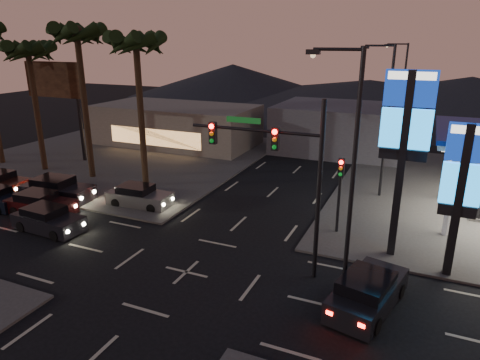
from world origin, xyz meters
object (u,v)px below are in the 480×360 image
at_px(traffic_signal_mast, 281,162).
at_px(suv_station, 367,292).
at_px(car_lane_a_mid, 40,204).
at_px(car_lane_b_rear, 0,182).
at_px(pylon_sign_tall, 406,129).
at_px(car_lane_b_mid, 57,190).
at_px(car_lane_b_front, 139,196).
at_px(pylon_sign_short, 462,178).
at_px(car_lane_a_front, 48,220).

xyz_separation_m(traffic_signal_mast, suv_station, (4.25, -1.48, -4.53)).
relative_size(car_lane_a_mid, car_lane_b_rear, 1.01).
bearing_deg(car_lane_b_rear, pylon_sign_tall, 2.12).
relative_size(car_lane_b_mid, suv_station, 1.04).
bearing_deg(suv_station, car_lane_b_rear, 171.17).
height_order(traffic_signal_mast, car_lane_b_rear, traffic_signal_mast).
bearing_deg(car_lane_b_rear, car_lane_b_front, 8.04).
relative_size(traffic_signal_mast, car_lane_b_front, 1.86).
relative_size(pylon_sign_tall, pylon_sign_short, 1.29).
bearing_deg(car_lane_a_front, car_lane_b_mid, 130.16).
height_order(pylon_sign_tall, car_lane_b_rear, pylon_sign_tall).
xyz_separation_m(pylon_sign_tall, suv_station, (-0.49, -4.99, -5.70)).
relative_size(traffic_signal_mast, car_lane_b_mid, 1.61).
bearing_deg(car_lane_b_mid, suv_station, -11.47).
bearing_deg(car_lane_b_rear, car_lane_b_mid, 1.95).
bearing_deg(suv_station, car_lane_b_front, 159.76).
height_order(car_lane_a_front, car_lane_b_mid, car_lane_b_mid).
distance_m(car_lane_b_rear, suv_station, 26.18).
bearing_deg(car_lane_b_front, pylon_sign_short, -4.92).
distance_m(traffic_signal_mast, suv_station, 6.39).
bearing_deg(pylon_sign_short, car_lane_b_rear, 179.95).
height_order(pylon_sign_tall, car_lane_b_mid, pylon_sign_tall).
distance_m(car_lane_b_front, suv_station, 16.03).
bearing_deg(car_lane_a_mid, suv_station, -5.74).
height_order(car_lane_a_front, suv_station, suv_station).
xyz_separation_m(car_lane_a_front, car_lane_b_mid, (-3.22, 3.81, 0.09)).
height_order(traffic_signal_mast, car_lane_b_mid, traffic_signal_mast).
height_order(traffic_signal_mast, car_lane_a_front, traffic_signal_mast).
xyz_separation_m(pylon_sign_short, car_lane_b_mid, (-23.66, 0.20, -3.92)).
relative_size(traffic_signal_mast, car_lane_a_mid, 1.82).
distance_m(pylon_sign_tall, car_lane_b_front, 16.57).
relative_size(car_lane_a_front, car_lane_b_mid, 0.87).
distance_m(pylon_sign_short, car_lane_b_rear, 29.14).
relative_size(pylon_sign_tall, car_lane_b_mid, 1.81).
xyz_separation_m(car_lane_b_mid, suv_station, (20.67, -4.19, -0.04)).
xyz_separation_m(car_lane_b_mid, car_lane_b_rear, (-5.20, -0.18, -0.08)).
bearing_deg(car_lane_b_rear, car_lane_a_front, -23.35).
height_order(car_lane_b_front, car_lane_b_mid, car_lane_b_mid).
bearing_deg(car_lane_a_front, car_lane_b_front, 65.03).
relative_size(pylon_sign_tall, car_lane_b_rear, 2.07).
height_order(car_lane_a_mid, car_lane_b_mid, car_lane_b_mid).
bearing_deg(pylon_sign_short, car_lane_a_mid, -174.96).
distance_m(traffic_signal_mast, car_lane_a_front, 14.01).
distance_m(car_lane_a_mid, suv_station, 19.88).
bearing_deg(suv_station, car_lane_b_mid, 168.53).
bearing_deg(pylon_sign_tall, car_lane_b_rear, -177.88).
distance_m(car_lane_a_front, car_lane_a_mid, 2.83).
height_order(car_lane_a_mid, car_lane_b_front, car_lane_a_mid).
distance_m(car_lane_a_mid, car_lane_b_front, 5.92).
bearing_deg(car_lane_b_front, car_lane_b_mid, -166.49).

